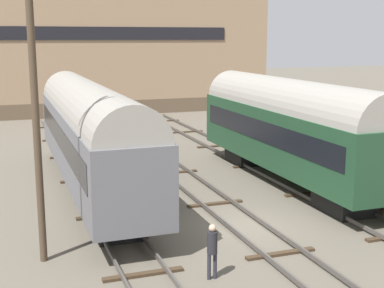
% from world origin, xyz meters
% --- Properties ---
extents(ground_plane, '(200.00, 200.00, 0.00)m').
position_xyz_m(ground_plane, '(0.00, 0.00, 0.00)').
color(ground_plane, '#60594C').
extents(track_left, '(2.60, 60.00, 0.26)m').
position_xyz_m(track_left, '(-4.87, 0.00, 0.14)').
color(track_left, '#4C4742').
rests_on(track_left, ground).
extents(track_middle, '(2.60, 60.00, 0.26)m').
position_xyz_m(track_middle, '(0.00, 0.00, 0.14)').
color(track_middle, '#4C4742').
rests_on(track_middle, ground).
extents(track_right, '(2.60, 60.00, 0.26)m').
position_xyz_m(track_right, '(4.87, 0.00, 0.14)').
color(track_right, '#4C4742').
rests_on(track_right, ground).
extents(train_car_green, '(3.10, 15.07, 5.36)m').
position_xyz_m(train_car_green, '(4.87, 5.16, 3.03)').
color(train_car_green, black).
rests_on(train_car_green, ground).
extents(train_car_grey, '(2.89, 18.64, 5.31)m').
position_xyz_m(train_car_grey, '(-4.87, 7.03, 3.05)').
color(train_car_grey, black).
rests_on(train_car_grey, ground).
extents(person_worker, '(0.32, 0.32, 1.78)m').
position_xyz_m(person_worker, '(-2.91, -3.92, 1.08)').
color(person_worker, '#282833').
rests_on(person_worker, ground).
extents(utility_pole, '(1.80, 0.24, 9.89)m').
position_xyz_m(utility_pole, '(-7.73, -0.73, 5.11)').
color(utility_pole, '#473828').
rests_on(utility_pole, ground).
extents(warehouse_building, '(32.39, 10.79, 14.08)m').
position_xyz_m(warehouse_building, '(1.40, 37.59, 7.04)').
color(warehouse_building, brown).
rests_on(warehouse_building, ground).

